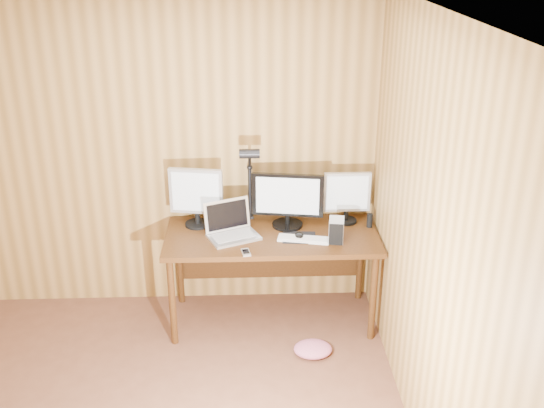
{
  "coord_description": "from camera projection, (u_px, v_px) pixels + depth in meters",
  "views": [
    {
      "loc": [
        0.76,
        -2.66,
        2.86
      ],
      "look_at": [
        0.93,
        1.58,
        1.02
      ],
      "focal_mm": 42.0,
      "sensor_mm": 36.0,
      "label": 1
    }
  ],
  "objects": [
    {
      "name": "mousepad",
      "position": [
        299.0,
        237.0,
        4.73
      ],
      "size": [
        0.26,
        0.22,
        0.0
      ],
      "primitive_type": "cube",
      "rotation": [
        0.0,
        0.0,
        -0.07
      ],
      "color": "black",
      "rests_on": "desk"
    },
    {
      "name": "phone",
      "position": [
        246.0,
        252.0,
        4.5
      ],
      "size": [
        0.07,
        0.12,
        0.02
      ],
      "rotation": [
        0.0,
        0.0,
        0.18
      ],
      "color": "silver",
      "rests_on": "desk"
    },
    {
      "name": "room_shell",
      "position": [
        92.0,
        294.0,
        3.05
      ],
      "size": [
        4.0,
        4.0,
        4.0
      ],
      "color": "brown",
      "rests_on": "ground"
    },
    {
      "name": "fabric_pile",
      "position": [
        313.0,
        349.0,
        4.64
      ],
      "size": [
        0.3,
        0.26,
        0.09
      ],
      "primitive_type": null,
      "rotation": [
        0.0,
        0.0,
        0.1
      ],
      "color": "#C35E7B",
      "rests_on": "floor"
    },
    {
      "name": "desk",
      "position": [
        271.0,
        244.0,
        4.9
      ],
      "size": [
        1.6,
        0.7,
        0.75
      ],
      "color": "#42240D",
      "rests_on": "floor"
    },
    {
      "name": "desk_lamp",
      "position": [
        250.0,
        173.0,
        4.82
      ],
      "size": [
        0.15,
        0.22,
        0.66
      ],
      "rotation": [
        0.0,
        0.0,
        -0.04
      ],
      "color": "black",
      "rests_on": "desk"
    },
    {
      "name": "monitor_right",
      "position": [
        347.0,
        196.0,
        4.9
      ],
      "size": [
        0.36,
        0.17,
        0.41
      ],
      "rotation": [
        0.0,
        0.0,
        0.01
      ],
      "color": "black",
      "rests_on": "desk"
    },
    {
      "name": "laptop",
      "position": [
        231.0,
        228.0,
        4.74
      ],
      "size": [
        0.44,
        0.4,
        0.26
      ],
      "rotation": [
        0.0,
        0.0,
        0.41
      ],
      "color": "silver",
      "rests_on": "desk"
    },
    {
      "name": "speaker",
      "position": [
        370.0,
        221.0,
        4.88
      ],
      "size": [
        0.05,
        0.05,
        0.11
      ],
      "primitive_type": "cylinder",
      "color": "black",
      "rests_on": "desk"
    },
    {
      "name": "monitor_center",
      "position": [
        288.0,
        200.0,
        4.83
      ],
      "size": [
        0.54,
        0.24,
        0.43
      ],
      "rotation": [
        0.0,
        0.0,
        -0.15
      ],
      "color": "black",
      "rests_on": "desk"
    },
    {
      "name": "monitor_left",
      "position": [
        196.0,
        195.0,
        4.83
      ],
      "size": [
        0.41,
        0.19,
        0.46
      ],
      "rotation": [
        0.0,
        0.0,
        -0.17
      ],
      "color": "black",
      "rests_on": "desk"
    },
    {
      "name": "keyboard",
      "position": [
        303.0,
        239.0,
        4.69
      ],
      "size": [
        0.39,
        0.19,
        0.02
      ],
      "rotation": [
        0.0,
        0.0,
        -0.2
      ],
      "color": "silver",
      "rests_on": "desk"
    },
    {
      "name": "hard_drive",
      "position": [
        336.0,
        230.0,
        4.65
      ],
      "size": [
        0.13,
        0.17,
        0.17
      ],
      "rotation": [
        0.0,
        0.0,
        -0.16
      ],
      "color": "silver",
      "rests_on": "desk"
    },
    {
      "name": "mouse",
      "position": [
        299.0,
        235.0,
        4.72
      ],
      "size": [
        0.09,
        0.12,
        0.04
      ],
      "primitive_type": "ellipsoid",
      "rotation": [
        0.0,
        0.0,
        -0.22
      ],
      "color": "black",
      "rests_on": "mousepad"
    }
  ]
}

